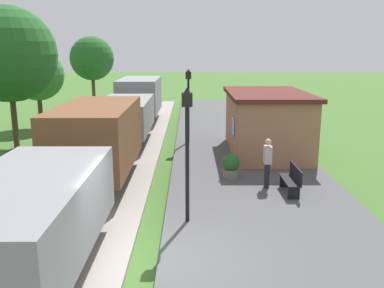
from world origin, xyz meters
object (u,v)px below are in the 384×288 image
potted_planter (231,166)px  person_waiting (267,161)px  lamp_post_far (188,92)px  station_hut (266,122)px  bench_near_hut (292,179)px  tree_trackside_far (8,54)px  tree_field_distant (92,59)px  lamp_post_near (187,131)px  freight_train (115,126)px  tree_field_left (37,75)px

potted_planter → person_waiting: bearing=-43.0°
person_waiting → lamp_post_far: lamp_post_far is taller
potted_planter → station_hut: bearing=62.9°
bench_near_hut → tree_trackside_far: (-12.14, 7.49, 3.92)m
bench_near_hut → lamp_post_far: (-3.43, 7.64, 2.08)m
station_hut → bench_near_hut: size_ratio=3.87×
person_waiting → lamp_post_far: bearing=-69.0°
person_waiting → tree_field_distant: tree_field_distant is taller
lamp_post_near → tree_trackside_far: tree_trackside_far is taller
freight_train → bench_near_hut: 8.53m
bench_near_hut → tree_trackside_far: 14.79m
freight_train → person_waiting: freight_train is taller
bench_near_hut → person_waiting: person_waiting is taller
lamp_post_far → tree_trackside_far: (-8.70, -0.15, 1.84)m
tree_field_distant → station_hut: bearing=-54.0°
tree_trackside_far → tree_field_left: (-0.65, 5.47, -1.30)m
lamp_post_near → tree_field_left: bearing=121.5°
freight_train → tree_field_left: 10.01m
station_hut → tree_field_distant: bearing=126.0°
person_waiting → lamp_post_near: lamp_post_near is taller
station_hut → potted_planter: bearing=-117.1°
potted_planter → tree_field_distant: size_ratio=0.16×
potted_planter → tree_field_left: tree_field_left is taller
person_waiting → freight_train: bearing=-37.9°
lamp_post_far → tree_field_distant: (-7.81, 13.48, 1.31)m
tree_trackside_far → tree_field_left: 5.66m
freight_train → tree_field_distant: 16.73m
bench_near_hut → tree_field_distant: bearing=118.0°
station_hut → lamp_post_near: size_ratio=1.57×
person_waiting → lamp_post_far: 7.74m
freight_train → tree_field_left: (-6.09, 7.74, 1.78)m
station_hut → tree_field_left: size_ratio=1.17×
station_hut → person_waiting: (-0.84, -4.94, -0.47)m
potted_planter → tree_field_left: (-10.91, 11.33, 2.61)m
station_hut → tree_field_left: bearing=150.0°
station_hut → lamp_post_far: lamp_post_far is taller
person_waiting → tree_field_distant: size_ratio=0.29×
station_hut → tree_field_left: (-12.89, 7.46, 1.68)m
station_hut → tree_trackside_far: bearing=170.8°
bench_near_hut → person_waiting: (-0.72, 0.57, 0.46)m
lamp_post_far → tree_field_distant: bearing=120.1°
freight_train → lamp_post_near: 8.29m
lamp_post_near → tree_field_distant: size_ratio=0.63×
freight_train → lamp_post_far: size_ratio=7.03×
bench_near_hut → tree_field_left: tree_field_left is taller
lamp_post_far → person_waiting: bearing=-69.0°
freight_train → tree_field_distant: (-4.55, 15.90, 2.56)m
potted_planter → tree_field_left: size_ratio=0.18×
freight_train → station_hut: size_ratio=4.48×
station_hut → lamp_post_far: 4.29m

